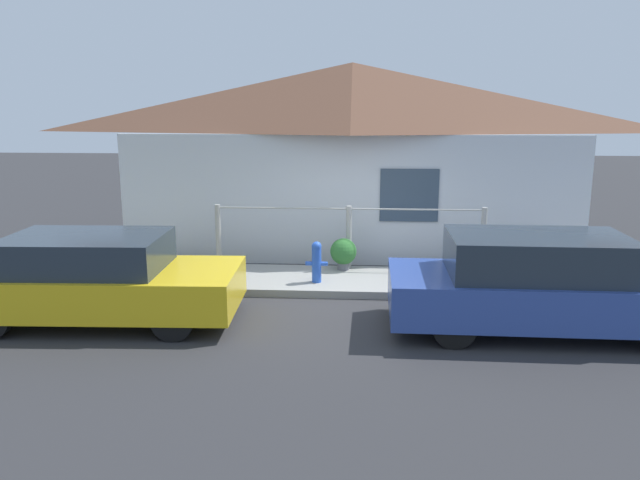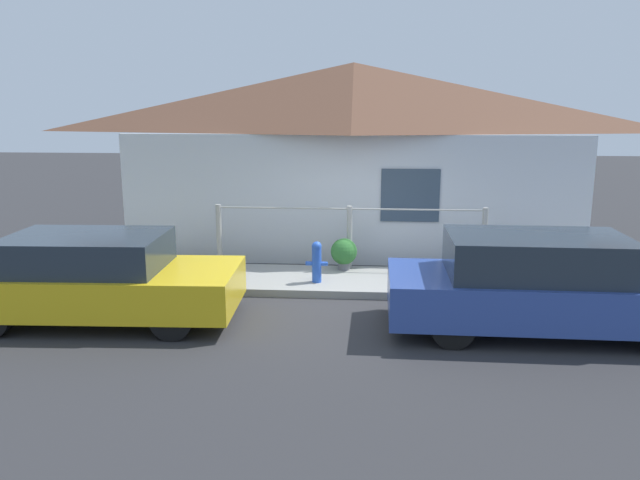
% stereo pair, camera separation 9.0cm
% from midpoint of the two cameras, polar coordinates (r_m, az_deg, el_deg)
% --- Properties ---
extents(ground_plane, '(60.00, 60.00, 0.00)m').
position_cam_midpoint_polar(ground_plane, '(10.04, 2.16, -5.43)').
color(ground_plane, '#2D2D30').
extents(sidewalk, '(24.00, 1.64, 0.13)m').
position_cam_midpoint_polar(sidewalk, '(10.81, 2.30, -3.79)').
color(sidewalk, gray).
rests_on(sidewalk, ground_plane).
extents(house, '(9.33, 2.23, 3.88)m').
position_cam_midpoint_polar(house, '(12.78, 2.74, 12.11)').
color(house, silver).
rests_on(house, ground_plane).
extents(fence, '(4.90, 0.10, 1.15)m').
position_cam_midpoint_polar(fence, '(11.29, 2.43, 0.54)').
color(fence, '#999993').
rests_on(fence, sidewalk).
extents(car_left, '(4.00, 1.84, 1.26)m').
position_cam_midpoint_polar(car_left, '(9.45, -20.01, -3.33)').
color(car_left, gold).
rests_on(car_left, ground_plane).
extents(car_right, '(4.29, 1.69, 1.35)m').
position_cam_midpoint_polar(car_right, '(8.98, 19.54, -3.86)').
color(car_right, '#2D4793').
rests_on(car_right, ground_plane).
extents(fire_hydrant, '(0.37, 0.17, 0.70)m').
position_cam_midpoint_polar(fire_hydrant, '(10.43, -0.56, -1.93)').
color(fire_hydrant, blue).
rests_on(fire_hydrant, sidewalk).
extents(potted_plant_near_hydrant, '(0.48, 0.48, 0.57)m').
position_cam_midpoint_polar(potted_plant_near_hydrant, '(11.25, 1.92, -1.13)').
color(potted_plant_near_hydrant, slate).
rests_on(potted_plant_near_hydrant, sidewalk).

